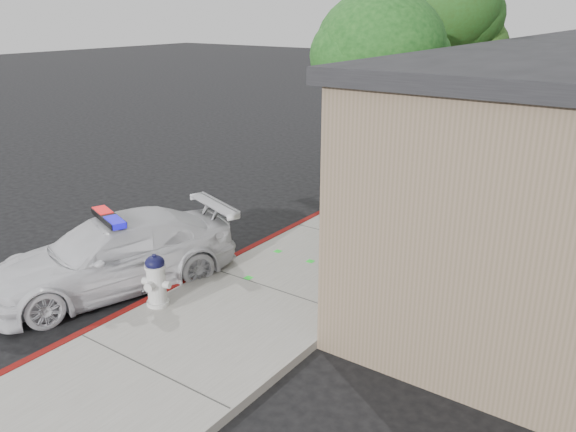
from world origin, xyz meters
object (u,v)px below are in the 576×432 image
(street_tree_mid, at_px, (442,8))
(street_tree_far, at_px, (457,39))
(police_car, at_px, (113,254))
(street_tree_near, at_px, (380,52))
(fire_hydrant, at_px, (156,280))

(street_tree_mid, bearing_deg, street_tree_far, 78.15)
(police_car, height_order, street_tree_near, street_tree_near)
(fire_hydrant, distance_m, street_tree_far, 12.42)
(street_tree_far, bearing_deg, fire_hydrant, -92.59)
(street_tree_near, xyz_separation_m, street_tree_mid, (-0.62, 5.02, 0.91))
(street_tree_mid, relative_size, street_tree_far, 1.22)
(street_tree_near, relative_size, street_tree_mid, 0.82)
(police_car, bearing_deg, street_tree_far, 100.22)
(police_car, distance_m, street_tree_mid, 11.77)
(street_tree_near, relative_size, street_tree_far, 1.00)
(street_tree_near, bearing_deg, police_car, -111.97)
(police_car, relative_size, street_tree_far, 0.95)
(street_tree_far, bearing_deg, police_car, -99.24)
(fire_hydrant, bearing_deg, street_tree_mid, 73.07)
(street_tree_near, xyz_separation_m, street_tree_far, (-0.43, 5.92, 0.02))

